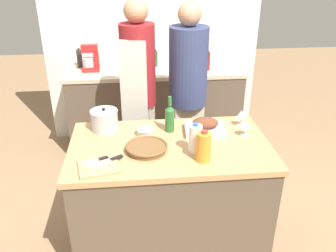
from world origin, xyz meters
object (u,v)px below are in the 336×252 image
Objects in this scene: roasting_pan at (205,127)px; stock_pot at (105,120)px; knife_paring at (97,160)px; person_cook_aproned at (139,89)px; milk_jug at (195,139)px; wine_bottle_green at (170,118)px; wine_glass_left at (246,124)px; condiment_bottle_extra at (208,61)px; person_cook_guest at (188,90)px; knife_chef at (108,161)px; condiment_bottle_tall at (80,58)px; stand_mixer at (91,60)px; cutting_board at (99,167)px; mixing_bowl at (145,131)px; wicker_basket at (147,148)px; juice_jug at (204,147)px; condiment_bottle_short at (155,58)px; wine_glass_right at (241,115)px.

roasting_pan is 1.51× the size of stock_pot.
person_cook_aproned is at bearing 74.15° from knife_paring.
milk_jug is at bearing -32.44° from stock_pot.
wine_bottle_green reaches higher than knife_paring.
condiment_bottle_extra is at bearing 89.60° from wine_glass_left.
person_cook_guest is (-0.30, 0.77, -0.02)m from wine_glass_left.
knife_chef is at bearing -136.41° from wine_bottle_green.
condiment_bottle_tall is at bearing 103.45° from stock_pot.
wine_glass_left is at bearing -76.43° from person_cook_guest.
cutting_board is at bearing -83.57° from stand_mixer.
stock_pot is 1.53m from condiment_bottle_tall.
wine_bottle_green is at bearing 166.66° from wine_glass_left.
mixing_bowl is at bearing -20.17° from stock_pot.
milk_jug is at bearing -154.06° from wine_glass_left.
stand_mixer is 0.21m from condiment_bottle_tall.
juice_jug is (0.36, -0.15, 0.07)m from wicker_basket.
condiment_bottle_short is at bearing 159.96° from condiment_bottle_extra.
cutting_board is 0.54m from stock_pot.
person_cook_aproned is at bearing 108.21° from wine_bottle_green.
knife_chef is at bearing -155.18° from wine_glass_right.
knife_paring is (-0.32, -0.12, -0.00)m from wicker_basket.
person_cook_guest reaches higher than juice_jug.
mixing_bowl is at bearing -67.85° from condiment_bottle_tall.
milk_jug reaches higher than wine_glass_left.
condiment_bottle_tall reaches higher than wine_glass_left.
wicker_basket is 0.29m from knife_chef.
milk_jug is 1.10× the size of condiment_bottle_short.
wine_bottle_green is at bearing -61.74° from condiment_bottle_tall.
condiment_bottle_tall is (-0.36, 1.48, 0.07)m from stock_pot.
juice_jug is 0.61m from knife_chef.
condiment_bottle_short is (-0.14, 1.82, 0.04)m from milk_jug.
person_cook_guest is (0.93, -0.75, -0.09)m from stand_mixer.
knife_paring is at bearing -159.52° from wicker_basket.
condiment_bottle_extra is (0.01, 1.43, 0.06)m from wine_glass_left.
stand_mixer reaches higher than wine_glass_right.
mixing_bowl is 0.59× the size of condiment_bottle_extra.
wicker_basket is 0.35m from cutting_board.
cutting_board is at bearing -149.28° from wicker_basket.
person_cook_aproned is (-0.02, 0.68, 0.08)m from mixing_bowl.
milk_jug reaches higher than mixing_bowl.
stock_pot is 1.03m from wine_glass_right.
person_cook_guest reaches higher than wine_glass_left.
wine_bottle_green is 0.97× the size of stand_mixer.
condiment_bottle_tall is 0.83m from condiment_bottle_short.
knife_chef is at bearing -81.77° from stand_mixer.
knife_chef is at bearing -83.15° from person_cook_aproned.
condiment_bottle_short reaches higher than knife_paring.
knife_chef is 0.12× the size of person_cook_aproned.
stock_pot is 1.63× the size of mixing_bowl.
milk_jug is 1.71× the size of wine_glass_right.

